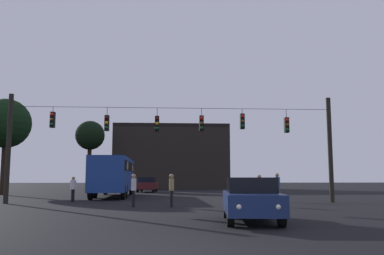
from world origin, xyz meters
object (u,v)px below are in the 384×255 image
(tree_left_silhouette, at_px, (6,124))
(tree_behind_building, at_px, (90,136))
(city_bus, at_px, (114,173))
(pedestrian_near_bus, at_px, (134,188))
(car_far_left, at_px, (147,184))
(pedestrian_far_side, at_px, (230,190))
(pedestrian_crossing_left, at_px, (73,188))
(pedestrian_trailing, at_px, (277,185))
(pedestrian_crossing_center, at_px, (172,188))
(pedestrian_crossing_right, at_px, (260,188))
(car_near_right, at_px, (251,198))

(tree_left_silhouette, bearing_deg, tree_behind_building, 72.19)
(city_bus, relative_size, pedestrian_near_bus, 6.49)
(car_far_left, distance_m, pedestrian_far_side, 21.53)
(city_bus, bearing_deg, pedestrian_near_bus, -77.54)
(pedestrian_crossing_left, xyz_separation_m, pedestrian_near_bus, (4.13, -4.57, 0.09))
(pedestrian_trailing, xyz_separation_m, tree_behind_building, (-16.62, 25.72, 5.63))
(tree_left_silhouette, bearing_deg, car_far_left, 26.65)
(city_bus, distance_m, pedestrian_crossing_center, 12.25)
(pedestrian_crossing_right, bearing_deg, pedestrian_crossing_left, 159.53)
(car_near_right, relative_size, pedestrian_crossing_center, 2.63)
(car_near_right, distance_m, pedestrian_crossing_right, 8.13)
(city_bus, bearing_deg, pedestrian_crossing_right, -49.13)
(car_near_right, height_order, tree_left_silhouette, tree_left_silhouette)
(pedestrian_crossing_center, bearing_deg, city_bus, 111.28)
(pedestrian_near_bus, bearing_deg, tree_behind_building, 104.92)
(pedestrian_trailing, bearing_deg, tree_left_silhouette, 152.38)
(city_bus, bearing_deg, pedestrian_crossing_center, -68.72)
(pedestrian_crossing_left, height_order, tree_behind_building, tree_behind_building)
(pedestrian_crossing_right, distance_m, pedestrian_far_side, 1.64)
(pedestrian_near_bus, bearing_deg, pedestrian_trailing, 24.60)
(city_bus, distance_m, pedestrian_crossing_left, 6.87)
(pedestrian_crossing_right, bearing_deg, pedestrian_trailing, 60.80)
(pedestrian_crossing_center, xyz_separation_m, pedestrian_far_side, (3.15, 0.69, -0.12))
(car_far_left, xyz_separation_m, pedestrian_crossing_left, (-3.84, -16.74, 0.08))
(car_near_right, height_order, pedestrian_near_bus, pedestrian_near_bus)
(pedestrian_crossing_left, bearing_deg, pedestrian_crossing_center, -38.15)
(pedestrian_far_side, xyz_separation_m, tree_left_silhouette, (-17.72, 14.67, 5.42))
(car_near_right, height_order, tree_behind_building, tree_behind_building)
(city_bus, height_order, tree_behind_building, tree_behind_building)
(pedestrian_near_bus, distance_m, tree_left_silhouette, 20.39)
(pedestrian_trailing, bearing_deg, pedestrian_crossing_left, 177.40)
(pedestrian_crossing_right, bearing_deg, tree_left_silhouette, 142.92)
(car_far_left, bearing_deg, pedestrian_far_side, -75.44)
(pedestrian_crossing_left, bearing_deg, tree_behind_building, 98.56)
(pedestrian_crossing_right, xyz_separation_m, pedestrian_near_bus, (-6.76, -0.50, 0.02))
(pedestrian_crossing_left, bearing_deg, pedestrian_far_side, -23.90)
(pedestrian_near_bus, xyz_separation_m, pedestrian_far_side, (5.12, 0.47, -0.13))
(car_far_left, xyz_separation_m, pedestrian_far_side, (5.41, -20.84, 0.04))
(city_bus, bearing_deg, pedestrian_far_side, -54.64)
(pedestrian_trailing, height_order, tree_behind_building, tree_behind_building)
(pedestrian_crossing_right, xyz_separation_m, pedestrian_trailing, (1.95, 3.48, 0.08))
(city_bus, relative_size, pedestrian_far_side, 7.34)
(car_near_right, height_order, car_far_left, same)
(pedestrian_crossing_left, height_order, pedestrian_near_bus, pedestrian_near_bus)
(pedestrian_crossing_right, xyz_separation_m, tree_left_silhouette, (-19.36, 14.63, 5.31))
(pedestrian_near_bus, height_order, tree_left_silhouette, tree_left_silhouette)
(city_bus, distance_m, car_far_left, 10.44)
(tree_left_silhouette, xyz_separation_m, tree_behind_building, (4.68, 14.58, 0.39))
(city_bus, height_order, pedestrian_crossing_center, city_bus)
(pedestrian_crossing_right, bearing_deg, city_bus, 130.87)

